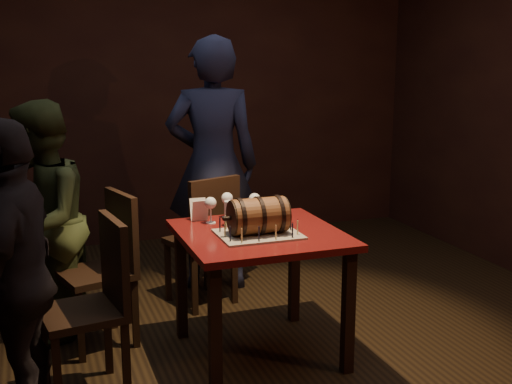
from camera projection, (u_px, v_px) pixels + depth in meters
room_shell at (246, 116)px, 3.59m from camera, size 5.04×5.04×2.80m
pub_table at (260, 250)px, 3.68m from camera, size 0.90×0.90×0.75m
cake_board at (258, 234)px, 3.58m from camera, size 0.45×0.35×0.01m
barrel_cake at (258, 216)px, 3.56m from camera, size 0.37×0.22×0.22m
birthday_candles at (258, 226)px, 3.57m from camera, size 0.40×0.30×0.09m
wine_glass_left at (211, 204)px, 3.82m from camera, size 0.07×0.07×0.16m
wine_glass_mid at (227, 199)px, 3.94m from camera, size 0.07×0.07×0.16m
wine_glass_right at (255, 200)px, 3.92m from camera, size 0.07×0.07×0.16m
pint_of_ale at (230, 214)px, 3.77m from camera, size 0.07×0.07×0.15m
menu_card at (199, 210)px, 3.89m from camera, size 0.10×0.05×0.13m
chair_back at (207, 234)px, 4.44m from camera, size 0.51×0.51×0.93m
chair_left_rear at (108, 260)px, 3.88m from camera, size 0.49×0.49×0.93m
chair_left_front at (97, 297)px, 3.29m from camera, size 0.46×0.46×0.93m
person_back at (213, 165)px, 4.75m from camera, size 0.78×0.61×1.88m
person_left_rear at (42, 223)px, 3.88m from camera, size 0.75×0.86×1.48m
person_left_front at (17, 279)px, 2.93m from camera, size 0.58×0.93×1.48m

